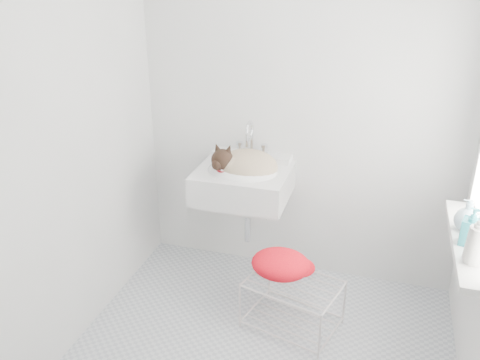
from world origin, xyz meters
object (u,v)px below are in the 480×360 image
(sink, at_px, (243,169))
(cat, at_px, (245,165))
(bottle_a, at_px, (472,262))
(bottle_b, at_px, (468,244))
(bottle_c, at_px, (465,230))
(wire_rack, at_px, (292,305))

(sink, relative_size, cat, 1.31)
(bottle_a, bearing_deg, cat, 150.41)
(bottle_b, height_order, bottle_c, bottle_b)
(cat, distance_m, wire_rack, 0.94)
(bottle_a, xyz_separation_m, bottle_b, (0.00, 0.17, 0.00))
(bottle_c, bearing_deg, bottle_a, -90.00)
(bottle_b, bearing_deg, sink, 155.90)
(sink, xyz_separation_m, bottle_b, (1.32, -0.59, 0.00))
(sink, height_order, wire_rack, sink)
(wire_rack, distance_m, bottle_a, 1.18)
(cat, xyz_separation_m, bottle_c, (1.31, -0.42, -0.04))
(sink, height_order, bottle_a, sink)
(cat, relative_size, bottle_c, 2.81)
(cat, height_order, bottle_a, cat)
(cat, height_order, bottle_c, cat)
(bottle_c, bearing_deg, sink, 161.53)
(bottle_a, bearing_deg, wire_rack, 158.42)
(bottle_a, distance_m, bottle_c, 0.32)
(cat, xyz_separation_m, bottle_a, (1.31, -0.74, -0.04))
(bottle_a, relative_size, bottle_c, 1.29)
(cat, distance_m, bottle_c, 1.38)
(sink, relative_size, bottle_c, 3.67)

